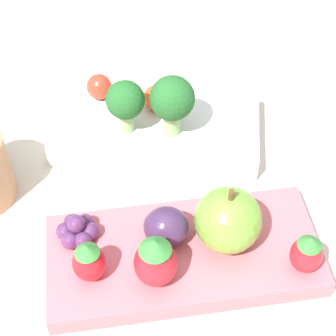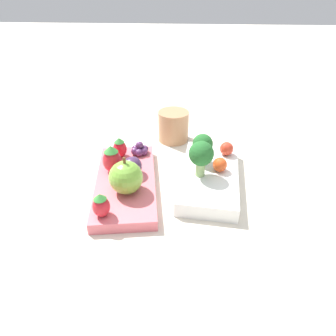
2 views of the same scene
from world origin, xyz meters
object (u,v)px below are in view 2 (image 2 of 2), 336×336
broccoli_floret_0 (203,145)px  cherry_tomato_1 (227,149)px  plum (132,166)px  grape_cluster (140,149)px  strawberry_2 (101,205)px  broccoli_floret_1 (201,155)px  cherry_tomato_0 (220,165)px  strawberry_1 (112,159)px  drinking_cup (173,126)px  apple (126,177)px  bento_box_fruit (126,183)px  bento_box_savoury (209,177)px  strawberry_0 (120,148)px

broccoli_floret_0 → cherry_tomato_1: size_ratio=2.16×
plum → grape_cluster: bearing=178.2°
strawberry_2 → broccoli_floret_1: bearing=125.4°
broccoli_floret_1 → cherry_tomato_0: 0.05m
broccoli_floret_1 → grape_cluster: size_ratio=1.79×
strawberry_1 → drinking_cup: size_ratio=0.76×
cherry_tomato_0 → apple: bearing=-69.0°
broccoli_floret_0 → cherry_tomato_0: size_ratio=2.21×
broccoli_floret_0 → plum: 0.13m
strawberry_2 → bento_box_fruit: bearing=170.0°
strawberry_1 → grape_cluster: size_ratio=1.44×
bento_box_savoury → plum: bearing=-86.4°
broccoli_floret_0 → broccoli_floret_1: size_ratio=0.87×
strawberry_1 → drinking_cup: (-0.16, 0.10, -0.01)m
broccoli_floret_0 → strawberry_2: broccoli_floret_0 is taller
cherry_tomato_1 → strawberry_0: strawberry_0 is taller
broccoli_floret_0 → cherry_tomato_0: 0.05m
strawberry_0 → plum: size_ratio=1.08×
broccoli_floret_0 → bento_box_fruit: bearing=-68.9°
broccoli_floret_1 → cherry_tomato_1: broccoli_floret_1 is taller
bento_box_fruit → strawberry_2: (0.09, -0.02, 0.03)m
bento_box_savoury → broccoli_floret_1: 0.06m
broccoli_floret_0 → broccoli_floret_1: broccoli_floret_1 is taller
broccoli_floret_0 → plum: (0.04, -0.12, -0.03)m
grape_cluster → drinking_cup: (-0.10, 0.06, 0.01)m
bento_box_savoury → broccoli_floret_1: bearing=-50.7°
cherry_tomato_0 → strawberry_2: strawberry_2 is taller
strawberry_1 → cherry_tomato_0: bearing=90.5°
drinking_cup → bento_box_savoury: bearing=24.6°
bento_box_fruit → apple: size_ratio=3.69×
bento_box_savoury → broccoli_floret_1: (0.01, -0.02, 0.05)m
cherry_tomato_1 → drinking_cup: drinking_cup is taller
bento_box_fruit → drinking_cup: bearing=158.8°
drinking_cup → strawberry_0: bearing=-40.3°
strawberry_0 → drinking_cup: drinking_cup is taller
strawberry_1 → drinking_cup: strawberry_1 is taller
strawberry_0 → strawberry_2: strawberry_0 is taller
apple → strawberry_2: 0.07m
strawberry_1 → strawberry_2: bearing=4.7°
cherry_tomato_0 → plum: size_ratio=0.68×
broccoli_floret_0 → strawberry_1: (0.03, -0.16, -0.02)m
broccoli_floret_1 → drinking_cup: size_ratio=0.95×
cherry_tomato_0 → apple: (0.06, -0.15, 0.01)m
cherry_tomato_0 → cherry_tomato_1: bearing=163.3°
bento_box_savoury → grape_cluster: grape_cluster is taller
apple → drinking_cup: 0.23m
cherry_tomato_1 → apple: apple is taller
broccoli_floret_1 → plum: bearing=-93.1°
grape_cluster → drinking_cup: size_ratio=0.53×
bento_box_savoury → bento_box_fruit: 0.15m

